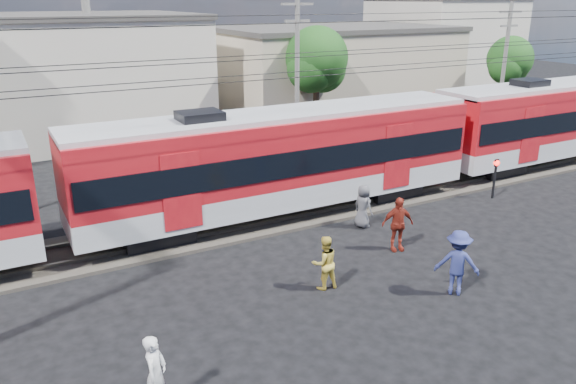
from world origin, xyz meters
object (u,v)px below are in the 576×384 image
at_px(pedestrian_c, 457,263).
at_px(pedestrian_a, 156,373).
at_px(crossing_signal, 495,171).
at_px(car_silver, 525,119).
at_px(commuter_train, 286,156).

bearing_deg(pedestrian_c, pedestrian_a, 46.92).
relative_size(pedestrian_a, crossing_signal, 1.01).
bearing_deg(pedestrian_a, car_silver, -26.15).
distance_m(car_silver, crossing_signal, 14.99).
height_order(pedestrian_a, crossing_signal, pedestrian_a).
relative_size(commuter_train, pedestrian_c, 25.60).
relative_size(commuter_train, pedestrian_a, 28.76).
bearing_deg(commuter_train, crossing_signal, -16.30).
bearing_deg(pedestrian_c, commuter_train, -37.62).
relative_size(pedestrian_a, pedestrian_c, 0.89).
bearing_deg(car_silver, crossing_signal, 121.35).
bearing_deg(crossing_signal, pedestrian_c, -144.19).
height_order(commuter_train, crossing_signal, commuter_train).
height_order(commuter_train, pedestrian_a, commuter_train).
height_order(pedestrian_c, car_silver, pedestrian_c).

